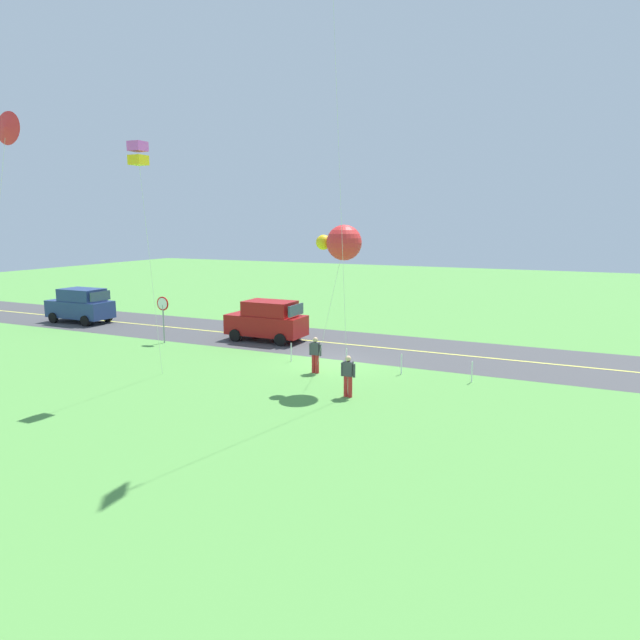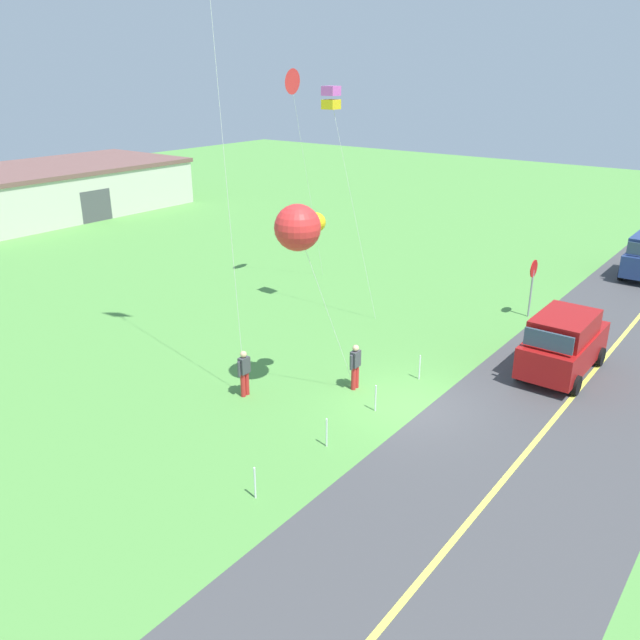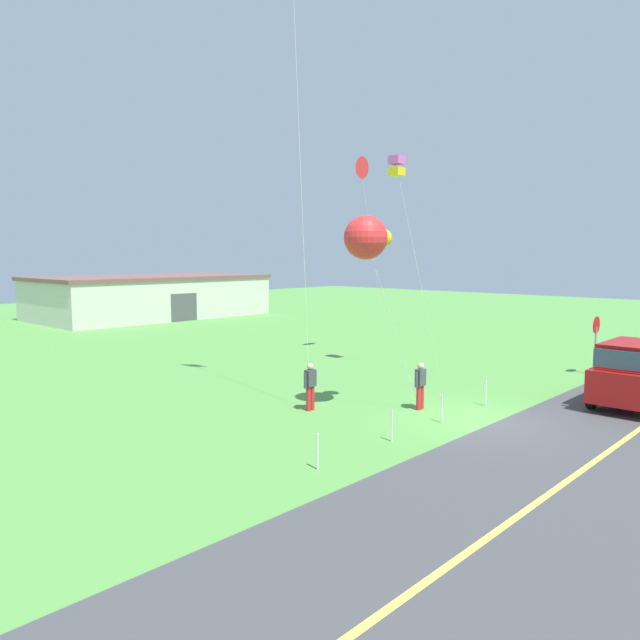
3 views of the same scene
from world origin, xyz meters
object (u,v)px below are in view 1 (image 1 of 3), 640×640
at_px(kite_blue_mid, 343,243).
at_px(person_adult_companion, 315,354).
at_px(car_parked_east_far, 81,305).
at_px(person_adult_near, 348,375).
at_px(kite_yellow_high, 6,129).
at_px(car_suv_foreground, 267,320).
at_px(stop_sign, 163,310).
at_px(kite_green_far, 138,154).

bearing_deg(kite_blue_mid, person_adult_companion, -30.75).
xyz_separation_m(car_parked_east_far, person_adult_near, (-22.15, 7.64, -0.29)).
height_order(person_adult_companion, kite_yellow_high, kite_yellow_high).
bearing_deg(car_suv_foreground, person_adult_near, 136.07).
distance_m(car_suv_foreground, car_parked_east_far, 14.12).
height_order(car_parked_east_far, stop_sign, stop_sign).
bearing_deg(kite_green_far, person_adult_companion, -136.66).
xyz_separation_m(person_adult_companion, kite_green_far, (5.06, 4.78, 8.18)).
bearing_deg(person_adult_near, person_adult_companion, -5.71).
height_order(person_adult_near, kite_yellow_high, kite_yellow_high).
xyz_separation_m(stop_sign, kite_yellow_high, (-3.03, 10.73, 7.75)).
bearing_deg(kite_green_far, kite_yellow_high, 60.42).
relative_size(person_adult_companion, kite_yellow_high, 0.16).
distance_m(car_parked_east_far, kite_blue_mid, 22.52).
relative_size(car_parked_east_far, kite_yellow_high, 0.43).
distance_m(car_suv_foreground, person_adult_near, 11.16).
distance_m(stop_sign, person_adult_near, 13.74).
height_order(kite_blue_mid, kite_green_far, kite_green_far).
bearing_deg(kite_green_far, kite_blue_mid, -150.70).
relative_size(person_adult_near, kite_green_far, 0.17).
height_order(kite_yellow_high, kite_green_far, kite_yellow_high).
bearing_deg(person_adult_near, car_parked_east_far, 20.25).
xyz_separation_m(car_suv_foreground, kite_blue_mid, (-7.09, 6.12, 4.57)).
distance_m(stop_sign, kite_green_far, 11.30).
bearing_deg(car_suv_foreground, kite_blue_mid, 139.19).
xyz_separation_m(car_suv_foreground, kite_yellow_high, (1.78, 13.67, 8.40)).
relative_size(kite_blue_mid, kite_yellow_high, 0.63).
relative_size(person_adult_near, person_adult_companion, 1.00).
height_order(car_suv_foreground, kite_green_far, kite_green_far).
xyz_separation_m(person_adult_near, person_adult_companion, (2.62, -2.61, 0.00)).
bearing_deg(car_parked_east_far, person_adult_companion, 165.58).
bearing_deg(car_suv_foreground, person_adult_companion, 136.58).
relative_size(car_suv_foreground, stop_sign, 1.72).
relative_size(car_parked_east_far, person_adult_near, 2.75).
height_order(person_adult_near, person_adult_companion, same).
bearing_deg(stop_sign, car_parked_east_far, -16.93).
bearing_deg(kite_blue_mid, stop_sign, -14.98).
xyz_separation_m(kite_blue_mid, kite_green_far, (6.74, 3.78, 3.31)).
height_order(car_suv_foreground, kite_yellow_high, kite_yellow_high).
relative_size(car_suv_foreground, kite_green_far, 0.46).
distance_m(car_parked_east_far, person_adult_near, 23.43).
xyz_separation_m(stop_sign, person_adult_companion, (-10.23, 2.19, -0.94)).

